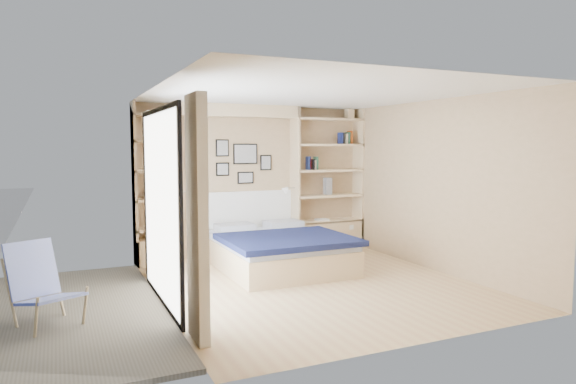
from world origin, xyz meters
name	(u,v)px	position (x,y,z in m)	size (l,w,h in m)	color
ground	(313,284)	(0.00, 0.00, 0.00)	(4.50, 4.50, 0.00)	#D4B37C
room_shell	(247,195)	(-0.39, 1.52, 1.08)	(4.50, 4.50, 4.50)	tan
bed	(277,249)	(-0.06, 1.07, 0.28)	(1.79, 2.29, 1.07)	#D5B488
photo_gallery	(228,160)	(-0.45, 2.22, 1.60)	(1.48, 0.02, 0.82)	black
reading_lamps	(242,191)	(-0.30, 2.00, 1.10)	(1.92, 0.12, 0.15)	silver
shelf_decor	(316,155)	(1.10, 2.07, 1.68)	(3.62, 0.23, 2.03)	#A51E1E
deck	(4,323)	(-3.60, 0.00, 0.00)	(3.20, 4.00, 0.05)	#6F6452
deck_chair	(41,285)	(-3.23, -0.22, 0.41)	(0.82, 0.99, 0.86)	tan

